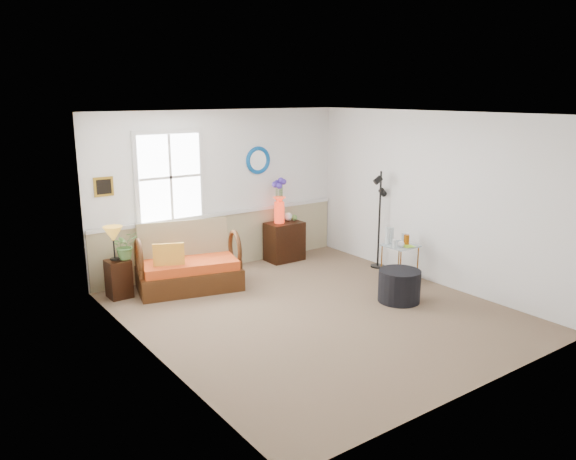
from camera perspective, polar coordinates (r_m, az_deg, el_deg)
floor at (r=7.59m, az=2.83°, el=-8.32°), size 4.50×5.00×0.01m
ceiling at (r=7.04m, az=3.08°, el=11.70°), size 4.50×5.00×0.01m
walls at (r=7.20m, az=2.95°, el=1.31°), size 4.51×5.01×2.60m
wainscot at (r=9.41m, az=-6.57°, el=-1.12°), size 4.46×0.02×0.90m
chair_rail at (r=9.30m, az=-6.61°, el=1.67°), size 4.46×0.04×0.06m
window at (r=8.78m, az=-11.89°, el=5.27°), size 1.14×0.06×1.44m
picture at (r=8.45m, az=-18.23°, el=4.21°), size 0.28×0.03×0.28m
mirror at (r=9.52m, az=-3.08°, el=7.09°), size 0.47×0.07×0.47m
loveseat at (r=8.43m, az=-10.08°, el=-2.77°), size 1.64×1.17×0.97m
throw_pillow at (r=8.23m, az=-12.01°, el=-2.88°), size 0.45×0.27×0.44m
lamp_stand at (r=8.38m, az=-16.82°, el=-4.75°), size 0.32×0.32×0.55m
table_lamp at (r=8.22m, az=-17.28°, el=-1.34°), size 0.28×0.28×0.50m
potted_plant at (r=8.30m, az=-16.21°, el=-1.81°), size 0.41×0.45×0.31m
cabinet at (r=9.77m, az=-0.36°, el=-1.16°), size 0.63×0.41×0.68m
flower_vase at (r=9.59m, az=-0.89°, el=2.94°), size 0.25×0.25×0.76m
side_table at (r=8.85m, az=11.26°, el=-3.32°), size 0.46×0.46×0.58m
tabletop_items at (r=8.76m, az=11.19°, el=-0.62°), size 0.50×0.50×0.26m
floor_lamp at (r=9.39m, az=9.26°, el=1.02°), size 0.28×0.28×1.62m
ottoman at (r=8.03m, az=11.24°, el=-5.58°), size 0.77×0.77×0.45m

